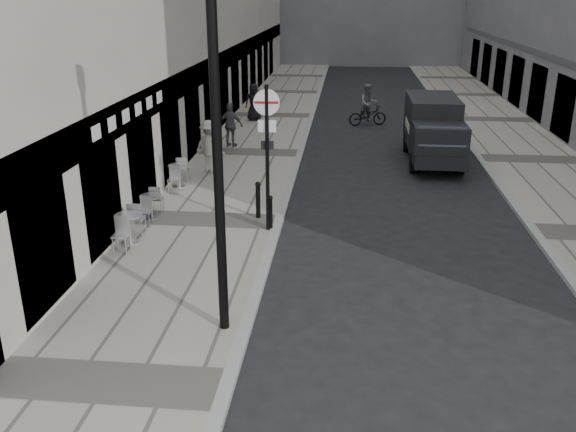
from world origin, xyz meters
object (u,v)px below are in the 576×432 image
panel_van (433,127)px  cyclist (368,109)px  sign_post (267,140)px  lamppost (216,128)px

panel_van → cyclist: bearing=110.3°
sign_post → lamppost: size_ratio=0.56×
lamppost → cyclist: lamppost is taller
sign_post → lamppost: bearing=-94.9°
panel_van → cyclist: size_ratio=2.52×
lamppost → cyclist: size_ratio=3.50×
sign_post → cyclist: bearing=75.3°
sign_post → panel_van: sign_post is taller
sign_post → panel_van: (5.30, 8.03, -1.28)m
sign_post → cyclist: size_ratio=1.95×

